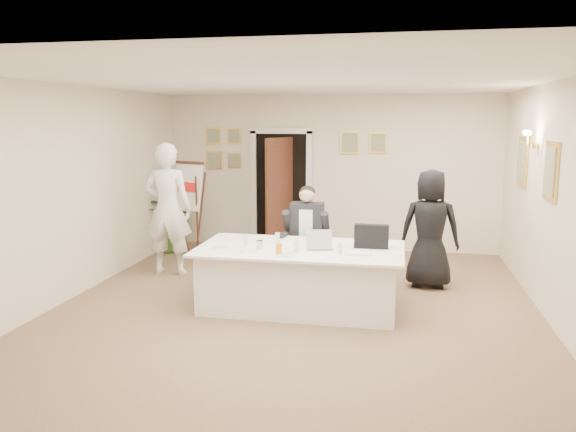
% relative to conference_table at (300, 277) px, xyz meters
% --- Properties ---
extents(floor, '(7.00, 7.00, 0.00)m').
position_rel_conference_table_xyz_m(floor, '(-0.05, -0.08, -0.39)').
color(floor, brown).
rests_on(floor, ground).
extents(ceiling, '(6.00, 7.00, 0.02)m').
position_rel_conference_table_xyz_m(ceiling, '(-0.05, -0.08, 2.41)').
color(ceiling, white).
rests_on(ceiling, wall_back).
extents(wall_back, '(6.00, 0.10, 2.80)m').
position_rel_conference_table_xyz_m(wall_back, '(-0.05, 3.42, 1.01)').
color(wall_back, silver).
rests_on(wall_back, floor).
extents(wall_front, '(6.00, 0.10, 2.80)m').
position_rel_conference_table_xyz_m(wall_front, '(-0.05, -3.58, 1.01)').
color(wall_front, silver).
rests_on(wall_front, floor).
extents(wall_left, '(0.10, 7.00, 2.80)m').
position_rel_conference_table_xyz_m(wall_left, '(-3.05, -0.08, 1.01)').
color(wall_left, silver).
rests_on(wall_left, floor).
extents(wall_right, '(0.10, 7.00, 2.80)m').
position_rel_conference_table_xyz_m(wall_right, '(2.95, -0.08, 1.01)').
color(wall_right, silver).
rests_on(wall_right, floor).
extents(doorway, '(1.14, 0.86, 2.20)m').
position_rel_conference_table_xyz_m(doorway, '(-0.93, 3.24, 0.65)').
color(doorway, black).
rests_on(doorway, floor).
extents(pictures_back_wall, '(3.40, 0.06, 0.80)m').
position_rel_conference_table_xyz_m(pictures_back_wall, '(-0.85, 3.39, 1.46)').
color(pictures_back_wall, gold).
rests_on(pictures_back_wall, wall_back).
extents(pictures_right_wall, '(0.06, 2.20, 0.80)m').
position_rel_conference_table_xyz_m(pictures_right_wall, '(2.92, 1.12, 1.36)').
color(pictures_right_wall, gold).
rests_on(pictures_right_wall, wall_right).
extents(wall_sconce, '(0.20, 0.30, 0.24)m').
position_rel_conference_table_xyz_m(wall_sconce, '(2.85, 1.12, 1.71)').
color(wall_sconce, '#DDC547').
rests_on(wall_sconce, wall_right).
extents(conference_table, '(2.55, 1.37, 0.78)m').
position_rel_conference_table_xyz_m(conference_table, '(0.00, 0.00, 0.00)').
color(conference_table, white).
rests_on(conference_table, floor).
extents(seated_man, '(0.76, 0.79, 1.46)m').
position_rel_conference_table_xyz_m(seated_man, '(-0.07, 0.92, 0.34)').
color(seated_man, black).
rests_on(seated_man, floor).
extents(flip_chart, '(0.58, 0.45, 1.61)m').
position_rel_conference_table_xyz_m(flip_chart, '(-2.31, 2.34, 0.36)').
color(flip_chart, black).
rests_on(flip_chart, floor).
extents(standing_man, '(0.76, 0.52, 2.02)m').
position_rel_conference_table_xyz_m(standing_man, '(-2.25, 1.18, 0.62)').
color(standing_man, white).
rests_on(standing_man, floor).
extents(standing_woman, '(0.86, 0.59, 1.68)m').
position_rel_conference_table_xyz_m(standing_woman, '(1.63, 1.24, 0.45)').
color(standing_woman, black).
rests_on(standing_woman, floor).
extents(potted_palm, '(1.36, 1.24, 1.29)m').
position_rel_conference_table_xyz_m(potted_palm, '(-2.85, 2.65, 0.25)').
color(potted_palm, '#2F581D').
rests_on(potted_palm, floor).
extents(laptop, '(0.38, 0.40, 0.28)m').
position_rel_conference_table_xyz_m(laptop, '(0.25, 0.00, 0.52)').
color(laptop, '#B7BABC').
rests_on(laptop, conference_table).
extents(laptop_bag, '(0.42, 0.12, 0.30)m').
position_rel_conference_table_xyz_m(laptop_bag, '(0.87, 0.14, 0.53)').
color(laptop_bag, black).
rests_on(laptop_bag, conference_table).
extents(paper_stack, '(0.31, 0.24, 0.03)m').
position_rel_conference_table_xyz_m(paper_stack, '(0.73, -0.23, 0.40)').
color(paper_stack, white).
rests_on(paper_stack, conference_table).
extents(plate_left, '(0.23, 0.23, 0.01)m').
position_rel_conference_table_xyz_m(plate_left, '(-0.97, -0.24, 0.39)').
color(plate_left, white).
rests_on(plate_left, conference_table).
extents(plate_mid, '(0.28, 0.28, 0.01)m').
position_rel_conference_table_xyz_m(plate_mid, '(-0.57, -0.34, 0.39)').
color(plate_mid, white).
rests_on(plate_mid, conference_table).
extents(plate_near, '(0.28, 0.28, 0.01)m').
position_rel_conference_table_xyz_m(plate_near, '(-0.07, -0.43, 0.39)').
color(plate_near, white).
rests_on(plate_near, conference_table).
extents(glass_a, '(0.08, 0.08, 0.14)m').
position_rel_conference_table_xyz_m(glass_a, '(-0.67, -0.08, 0.45)').
color(glass_a, silver).
rests_on(glass_a, conference_table).
extents(glass_b, '(0.07, 0.07, 0.14)m').
position_rel_conference_table_xyz_m(glass_b, '(0.00, -0.28, 0.45)').
color(glass_b, silver).
rests_on(glass_b, conference_table).
extents(glass_c, '(0.07, 0.07, 0.14)m').
position_rel_conference_table_xyz_m(glass_c, '(0.53, -0.29, 0.45)').
color(glass_c, silver).
rests_on(glass_c, conference_table).
extents(glass_d, '(0.07, 0.07, 0.14)m').
position_rel_conference_table_xyz_m(glass_d, '(-0.33, 0.19, 0.45)').
color(glass_d, silver).
rests_on(glass_d, conference_table).
extents(oj_glass, '(0.08, 0.08, 0.13)m').
position_rel_conference_table_xyz_m(oj_glass, '(-0.18, -0.42, 0.45)').
color(oj_glass, orange).
rests_on(oj_glass, conference_table).
extents(steel_jug, '(0.10, 0.10, 0.11)m').
position_rel_conference_table_xyz_m(steel_jug, '(-0.47, -0.19, 0.44)').
color(steel_jug, silver).
rests_on(steel_jug, conference_table).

